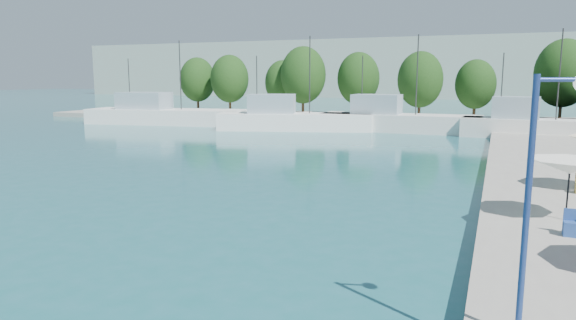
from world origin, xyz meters
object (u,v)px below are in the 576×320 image
at_px(trawler_04, 534,127).
at_px(umbrella_white, 570,167).
at_px(trawler_02, 290,120).
at_px(trawler_03, 395,121).
at_px(trawler_01, 163,115).
at_px(street_lamp, 549,159).

distance_m(trawler_04, umbrella_white, 32.04).
bearing_deg(trawler_02, trawler_03, -1.27).
xyz_separation_m(trawler_01, trawler_04, (40.44, 0.43, 0.00)).
bearing_deg(trawler_04, street_lamp, -88.93).
relative_size(trawler_03, trawler_04, 1.19).
relative_size(umbrella_white, street_lamp, 0.55).
distance_m(trawler_04, street_lamp, 41.71).
distance_m(trawler_02, umbrella_white, 38.31).
relative_size(trawler_01, trawler_02, 1.19).
distance_m(umbrella_white, street_lamp, 9.79).
xyz_separation_m(trawler_01, street_lamp, (38.14, -41.11, 3.02)).
relative_size(trawler_02, trawler_04, 1.22).
bearing_deg(umbrella_white, trawler_04, 88.60).
height_order(trawler_01, street_lamp, trawler_01).
xyz_separation_m(trawler_01, trawler_03, (27.45, 2.04, 0.00)).
xyz_separation_m(trawler_03, street_lamp, (10.69, -43.15, 3.02)).
xyz_separation_m(trawler_02, umbrella_white, (22.80, -30.76, 1.43)).
xyz_separation_m(trawler_02, trawler_03, (10.59, 2.85, -0.00)).
relative_size(trawler_01, street_lamp, 3.92).
bearing_deg(trawler_04, umbrella_white, -87.17).
xyz_separation_m(umbrella_white, street_lamp, (-1.52, -9.54, 1.59)).
bearing_deg(umbrella_white, trawler_03, 109.96).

